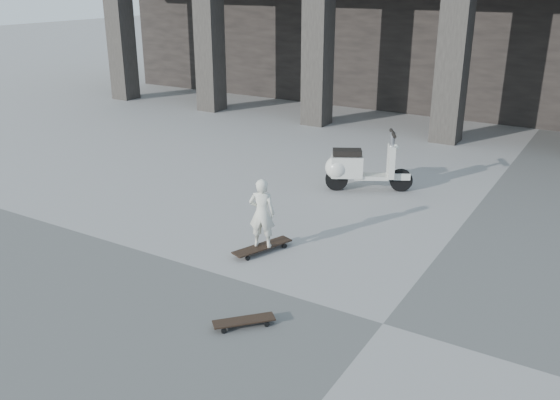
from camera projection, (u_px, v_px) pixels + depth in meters
The scene contains 5 objects.
ground at pixel (383, 324), 6.87m from camera, with size 90.00×90.00×0.00m, color #51514F.
longboard at pixel (262, 247), 8.64m from camera, with size 0.54×0.97×0.10m.
skateboard_spare at pixel (244, 321), 6.80m from camera, with size 0.62×0.64×0.08m.
child at pixel (262, 213), 8.46m from camera, with size 0.38×0.25×1.03m, color beige.
scooter at pixel (354, 167), 11.03m from camera, with size 1.49×0.94×1.14m.
Camera 1 is at (2.03, -5.69, 3.76)m, focal length 38.00 mm.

